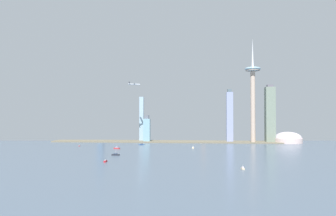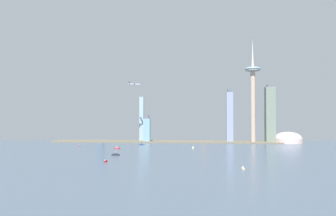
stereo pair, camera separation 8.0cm
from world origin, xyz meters
name	(u,v)px [view 1 (the left image)]	position (x,y,z in m)	size (l,w,h in m)	color
ground_plane	(139,178)	(0.00, 0.00, 0.00)	(6000.00, 6000.00, 0.00)	#4E5E71
waterfront_pier	(171,142)	(0.00, 542.10, 1.51)	(701.75, 68.44, 3.02)	#716853
observation_tower	(253,88)	(234.47, 531.58, 157.05)	(45.08, 45.08, 298.00)	#BBA391
stadium_dome	(288,139)	(333.98, 541.52, 11.85)	(78.04, 78.04, 34.98)	beige
skyscraper_0	(101,123)	(-225.90, 590.84, 55.64)	(16.67, 22.77, 111.28)	#46648C
skyscraper_1	(142,119)	(-91.56, 561.80, 67.22)	(12.37, 13.22, 134.44)	#96B4C8
skyscraper_2	(230,117)	(170.32, 548.55, 74.58)	(18.47, 22.08, 154.58)	#8B96C4
skyscraper_3	(147,130)	(-71.42, 534.98, 36.26)	(19.19, 21.26, 78.77)	#7BA8BB
skyscraper_4	(144,123)	(-89.85, 598.12, 55.30)	(12.08, 20.50, 110.59)	#7599BA
skyscraper_5	(270,114)	(285.41, 546.84, 81.35)	(26.79, 27.37, 166.95)	slate
skyscraper_6	(203,125)	(96.29, 628.80, 46.82)	(12.52, 16.68, 96.87)	gray
boat_0	(116,155)	(-85.88, 219.92, 1.48)	(15.97, 6.15, 7.95)	#20222B
boat_1	(243,168)	(139.63, 74.87, 1.39)	(4.70, 9.07, 7.23)	beige
boat_2	(142,144)	(-72.18, 445.36, 1.28)	(15.82, 5.86, 8.75)	navy
boat_3	(193,148)	(65.20, 365.59, 1.52)	(4.37, 9.76, 8.66)	beige
boat_4	(79,146)	(-223.90, 396.03, 1.12)	(3.49, 7.99, 9.72)	red
boat_5	(117,148)	(-113.88, 342.88, 1.71)	(15.94, 9.08, 9.04)	red
boat_6	(105,161)	(-80.72, 130.57, 1.51)	(3.28, 12.14, 3.90)	#B31C24
airplane	(134,84)	(-95.02, 461.34, 163.47)	(31.79, 31.32, 8.49)	silver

